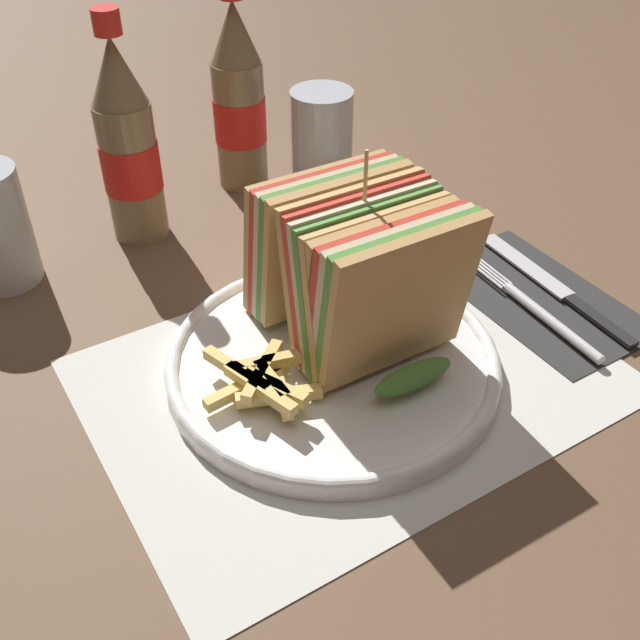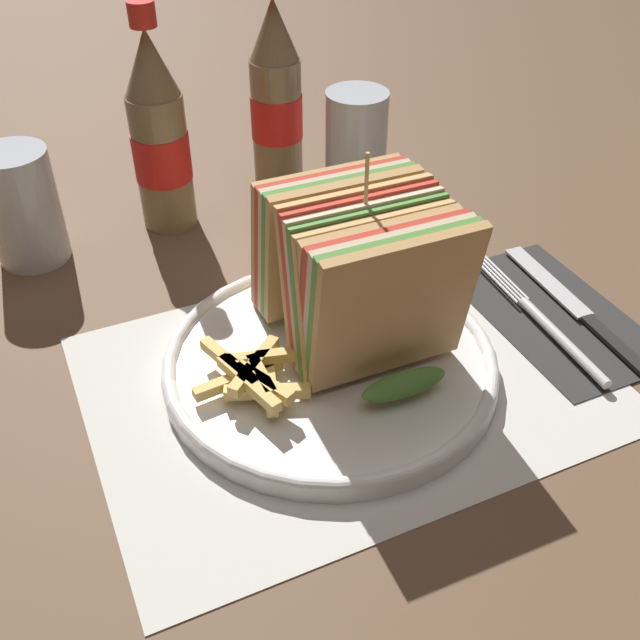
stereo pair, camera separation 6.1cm
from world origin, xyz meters
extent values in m
plane|color=brown|center=(0.00, 0.00, 0.00)|extent=(4.00, 4.00, 0.00)
cube|color=silver|center=(0.00, -0.01, 0.00)|extent=(0.41, 0.30, 0.00)
cylinder|color=white|center=(-0.01, 0.01, 0.01)|extent=(0.28, 0.28, 0.01)
torus|color=white|center=(-0.01, 0.01, 0.01)|extent=(0.28, 0.28, 0.01)
cube|color=tan|center=(0.02, -0.04, 0.09)|extent=(0.13, 0.03, 0.13)
cube|color=#518E3D|center=(0.02, -0.03, 0.09)|extent=(0.13, 0.03, 0.13)
cube|color=beige|center=(0.02, -0.02, 0.08)|extent=(0.13, 0.03, 0.13)
cube|color=red|center=(0.02, -0.01, 0.08)|extent=(0.13, 0.03, 0.13)
cube|color=tan|center=(0.02, 0.00, 0.08)|extent=(0.13, 0.03, 0.13)
ellipsoid|color=#518E3D|center=(0.02, -0.06, 0.03)|extent=(0.07, 0.02, 0.02)
cube|color=tan|center=(0.02, -0.01, 0.08)|extent=(0.13, 0.03, 0.13)
cube|color=#518E3D|center=(0.02, 0.00, 0.08)|extent=(0.13, 0.03, 0.13)
cube|color=beige|center=(0.02, 0.01, 0.08)|extent=(0.13, 0.03, 0.13)
cube|color=red|center=(0.02, 0.02, 0.09)|extent=(0.13, 0.03, 0.13)
cube|color=tan|center=(0.02, 0.02, 0.09)|extent=(0.13, 0.03, 0.13)
ellipsoid|color=#518E3D|center=(0.02, -0.01, 0.03)|extent=(0.07, 0.02, 0.02)
cube|color=tan|center=(0.02, 0.06, 0.09)|extent=(0.13, 0.03, 0.13)
cube|color=#518E3D|center=(0.02, 0.07, 0.09)|extent=(0.13, 0.03, 0.13)
cube|color=beige|center=(0.02, 0.07, 0.08)|extent=(0.13, 0.03, 0.13)
cube|color=red|center=(0.02, 0.08, 0.08)|extent=(0.13, 0.03, 0.13)
cube|color=tan|center=(0.02, 0.09, 0.08)|extent=(0.13, 0.03, 0.13)
ellipsoid|color=#518E3D|center=(0.02, 0.04, 0.03)|extent=(0.07, 0.02, 0.02)
cylinder|color=tan|center=(0.02, 0.02, 0.10)|extent=(0.00, 0.00, 0.17)
cube|color=#E5C166|center=(-0.07, -0.02, 0.02)|extent=(0.06, 0.03, 0.01)
cube|color=#E5C166|center=(-0.09, 0.01, 0.02)|extent=(0.07, 0.02, 0.01)
cube|color=#E5C166|center=(-0.07, -0.01, 0.02)|extent=(0.03, 0.05, 0.01)
cube|color=#E5C166|center=(-0.07, -0.01, 0.03)|extent=(0.01, 0.05, 0.01)
cube|color=#E5C166|center=(-0.07, -0.01, 0.03)|extent=(0.03, 0.05, 0.01)
cube|color=#E5C166|center=(-0.07, 0.01, 0.03)|extent=(0.06, 0.05, 0.01)
cube|color=#E5C166|center=(-0.09, -0.01, 0.03)|extent=(0.03, 0.07, 0.01)
cube|color=#E5C166|center=(-0.06, 0.01, 0.03)|extent=(0.06, 0.02, 0.01)
cube|color=#E5C166|center=(-0.09, 0.02, 0.03)|extent=(0.03, 0.07, 0.01)
cube|color=#2D2D2D|center=(0.21, -0.01, 0.00)|extent=(0.12, 0.20, 0.00)
cylinder|color=silver|center=(0.19, -0.05, 0.01)|extent=(0.02, 0.12, 0.01)
cylinder|color=silver|center=(0.19, 0.05, 0.01)|extent=(0.01, 0.08, 0.00)
cylinder|color=silver|center=(0.19, 0.05, 0.01)|extent=(0.01, 0.08, 0.00)
cylinder|color=silver|center=(0.19, 0.05, 0.01)|extent=(0.01, 0.08, 0.00)
cylinder|color=silver|center=(0.20, 0.05, 0.01)|extent=(0.01, 0.08, 0.00)
cube|color=black|center=(0.23, -0.07, 0.01)|extent=(0.02, 0.08, 0.00)
cube|color=silver|center=(0.23, 0.03, 0.01)|extent=(0.02, 0.12, 0.00)
cylinder|color=#7A6647|center=(-0.06, 0.30, 0.07)|extent=(0.06, 0.06, 0.14)
cylinder|color=red|center=(-0.06, 0.30, 0.08)|extent=(0.06, 0.06, 0.05)
cone|color=#7A6647|center=(-0.06, 0.30, 0.17)|extent=(0.05, 0.05, 0.06)
cylinder|color=red|center=(-0.06, 0.30, 0.22)|extent=(0.03, 0.03, 0.02)
cylinder|color=#7A6647|center=(0.08, 0.34, 0.07)|extent=(0.06, 0.06, 0.14)
cylinder|color=red|center=(0.08, 0.34, 0.08)|extent=(0.06, 0.06, 0.05)
cone|color=#7A6647|center=(0.08, 0.34, 0.17)|extent=(0.05, 0.05, 0.06)
cylinder|color=silver|center=(0.15, 0.28, 0.06)|extent=(0.07, 0.07, 0.11)
cylinder|color=black|center=(0.15, 0.28, 0.02)|extent=(0.06, 0.06, 0.04)
cylinder|color=silver|center=(-0.21, 0.29, 0.06)|extent=(0.07, 0.07, 0.11)
camera|label=1|loc=(-0.26, -0.38, 0.42)|focal=42.00mm
camera|label=2|loc=(-0.21, -0.41, 0.42)|focal=42.00mm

